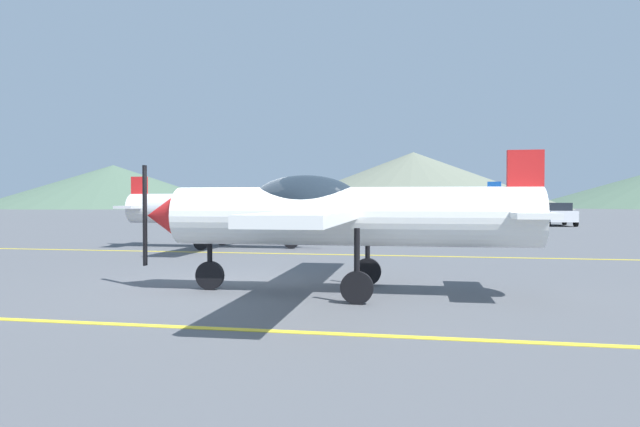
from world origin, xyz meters
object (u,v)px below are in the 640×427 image
(car_sedan, at_px, (556,214))
(airplane_back, at_px, (342,204))
(airplane_far, at_px, (424,206))
(airplane_near, at_px, (337,214))
(airplane_mid, at_px, (225,207))

(car_sedan, bearing_deg, airplane_back, -170.37)
(airplane_far, relative_size, airplane_back, 1.00)
(airplane_near, bearing_deg, airplane_mid, 121.01)
(airplane_mid, height_order, airplane_far, same)
(airplane_near, relative_size, car_sedan, 2.06)
(airplane_far, relative_size, car_sedan, 2.06)
(airplane_back, distance_m, car_sedan, 15.13)
(airplane_near, distance_m, airplane_back, 29.85)
(airplane_far, xyz_separation_m, airplane_back, (-5.85, 10.44, 0.00))
(airplane_mid, relative_size, airplane_back, 1.00)
(airplane_near, relative_size, airplane_mid, 1.00)
(airplane_back, bearing_deg, car_sedan, 9.63)
(airplane_near, bearing_deg, car_sedan, 71.81)
(airplane_mid, xyz_separation_m, airplane_far, (7.31, 9.40, 0.00))
(airplane_near, distance_m, airplane_far, 19.15)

